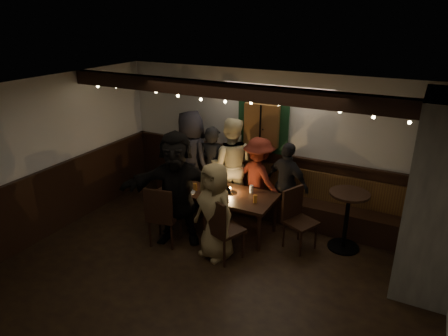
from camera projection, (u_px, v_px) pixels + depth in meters
The scene contains 13 objects.
room at pixel (314, 189), 5.91m from camera, with size 6.02×5.01×2.62m.
dining_table at pixel (218, 195), 6.75m from camera, with size 1.94×0.83×0.84m.
chair_near_left at pixel (162, 213), 6.25m from camera, with size 0.55×0.55×1.02m.
chair_near_right at pixel (221, 226), 5.88m from camera, with size 0.60×0.60×1.03m.
chair_end at pixel (297, 215), 6.26m from camera, with size 0.58×0.58×0.97m.
high_top at pixel (347, 213), 6.17m from camera, with size 0.61×0.61×0.97m.
person_a at pixel (191, 158), 7.58m from camera, with size 0.90×0.59×1.84m, color #222128.
person_b at pixel (213, 168), 7.44m from camera, with size 0.59×0.38×1.60m, color black.
person_c at pixel (231, 165), 7.37m from camera, with size 0.86×0.67×1.77m, color beige.
person_d at pixel (258, 178), 7.13m from camera, with size 0.97×0.56×1.50m, color #561A11.
person_e at pixel (287, 184), 6.89m from camera, with size 0.87×0.36×1.49m, color black.
person_f at pixel (177, 188), 6.27m from camera, with size 1.73×0.55×1.86m, color black.
person_g at pixel (215, 212), 5.91m from camera, with size 0.74×0.48×1.52m, color #977F52.
Camera 1 is at (2.38, -3.98, 3.52)m, focal length 32.00 mm.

